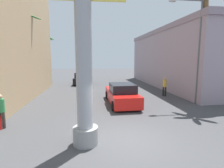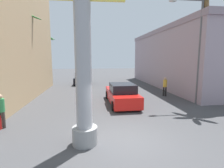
{
  "view_description": "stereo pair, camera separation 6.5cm",
  "coord_description": "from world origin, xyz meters",
  "px_view_note": "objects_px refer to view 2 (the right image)",
  "views": [
    {
      "loc": [
        -1.58,
        -6.71,
        3.37
      ],
      "look_at": [
        0.0,
        4.82,
        1.68
      ],
      "focal_mm": 28.0,
      "sensor_mm": 36.0,
      "label": 1
    },
    {
      "loc": [
        -1.51,
        -6.72,
        3.37
      ],
      "look_at": [
        0.0,
        4.82,
        1.68
      ],
      "focal_mm": 28.0,
      "sensor_mm": 36.0,
      "label": 2
    }
  ],
  "objects_px": {
    "car_far": "(83,78)",
    "palm_tree_near_right": "(207,33)",
    "car_lead": "(122,95)",
    "pedestrian_mid_right": "(165,85)",
    "pedestrian_curb_left": "(1,109)",
    "street_lamp": "(195,42)",
    "palm_tree_mid_left": "(24,47)",
    "palm_tree_far_left": "(46,51)"
  },
  "relations": [
    {
      "from": "palm_tree_near_right",
      "to": "pedestrian_curb_left",
      "type": "relative_size",
      "value": 4.97
    },
    {
      "from": "palm_tree_far_left",
      "to": "street_lamp",
      "type": "bearing_deg",
      "value": -43.33
    },
    {
      "from": "palm_tree_far_left",
      "to": "pedestrian_mid_right",
      "type": "height_order",
      "value": "palm_tree_far_left"
    },
    {
      "from": "street_lamp",
      "to": "palm_tree_mid_left",
      "type": "height_order",
      "value": "street_lamp"
    },
    {
      "from": "palm_tree_far_left",
      "to": "palm_tree_mid_left",
      "type": "bearing_deg",
      "value": -89.66
    },
    {
      "from": "street_lamp",
      "to": "car_lead",
      "type": "bearing_deg",
      "value": 171.81
    },
    {
      "from": "street_lamp",
      "to": "palm_tree_mid_left",
      "type": "distance_m",
      "value": 13.69
    },
    {
      "from": "street_lamp",
      "to": "palm_tree_far_left",
      "type": "height_order",
      "value": "street_lamp"
    },
    {
      "from": "car_far",
      "to": "car_lead",
      "type": "bearing_deg",
      "value": -73.47
    },
    {
      "from": "pedestrian_curb_left",
      "to": "palm_tree_near_right",
      "type": "bearing_deg",
      "value": 12.86
    },
    {
      "from": "car_lead",
      "to": "pedestrian_mid_right",
      "type": "height_order",
      "value": "pedestrian_mid_right"
    },
    {
      "from": "palm_tree_near_right",
      "to": "palm_tree_far_left",
      "type": "distance_m",
      "value": 18.74
    },
    {
      "from": "car_far",
      "to": "pedestrian_curb_left",
      "type": "relative_size",
      "value": 2.65
    },
    {
      "from": "palm_tree_far_left",
      "to": "pedestrian_mid_right",
      "type": "bearing_deg",
      "value": -37.47
    },
    {
      "from": "palm_tree_far_left",
      "to": "pedestrian_mid_right",
      "type": "relative_size",
      "value": 3.77
    },
    {
      "from": "car_far",
      "to": "palm_tree_near_right",
      "type": "bearing_deg",
      "value": -52.55
    },
    {
      "from": "palm_tree_mid_left",
      "to": "pedestrian_curb_left",
      "type": "relative_size",
      "value": 4.33
    },
    {
      "from": "car_far",
      "to": "palm_tree_near_right",
      "type": "height_order",
      "value": "palm_tree_near_right"
    },
    {
      "from": "car_far",
      "to": "palm_tree_mid_left",
      "type": "distance_m",
      "value": 9.69
    },
    {
      "from": "palm_tree_near_right",
      "to": "pedestrian_mid_right",
      "type": "distance_m",
      "value": 5.42
    },
    {
      "from": "car_lead",
      "to": "pedestrian_mid_right",
      "type": "xyz_separation_m",
      "value": [
        4.39,
        2.18,
        0.3
      ]
    },
    {
      "from": "car_lead",
      "to": "pedestrian_mid_right",
      "type": "distance_m",
      "value": 4.91
    },
    {
      "from": "car_lead",
      "to": "palm_tree_far_left",
      "type": "distance_m",
      "value": 14.55
    },
    {
      "from": "car_far",
      "to": "palm_tree_mid_left",
      "type": "height_order",
      "value": "palm_tree_mid_left"
    },
    {
      "from": "palm_tree_mid_left",
      "to": "palm_tree_near_right",
      "type": "relative_size",
      "value": 0.87
    },
    {
      "from": "car_lead",
      "to": "palm_tree_near_right",
      "type": "xyz_separation_m",
      "value": [
        5.91,
        -0.96,
        4.45
      ]
    },
    {
      "from": "car_far",
      "to": "palm_tree_mid_left",
      "type": "bearing_deg",
      "value": -121.0
    },
    {
      "from": "palm_tree_mid_left",
      "to": "pedestrian_curb_left",
      "type": "bearing_deg",
      "value": -80.33
    },
    {
      "from": "palm_tree_mid_left",
      "to": "pedestrian_mid_right",
      "type": "relative_size",
      "value": 4.22
    },
    {
      "from": "car_far",
      "to": "pedestrian_curb_left",
      "type": "height_order",
      "value": "pedestrian_curb_left"
    },
    {
      "from": "car_far",
      "to": "street_lamp",
      "type": "bearing_deg",
      "value": -54.32
    },
    {
      "from": "street_lamp",
      "to": "pedestrian_curb_left",
      "type": "bearing_deg",
      "value": -165.4
    },
    {
      "from": "car_lead",
      "to": "palm_tree_mid_left",
      "type": "xyz_separation_m",
      "value": [
        -7.9,
        3.32,
        3.67
      ]
    },
    {
      "from": "palm_tree_mid_left",
      "to": "palm_tree_far_left",
      "type": "bearing_deg",
      "value": 90.34
    },
    {
      "from": "car_far",
      "to": "palm_tree_near_right",
      "type": "distance_m",
      "value": 15.72
    },
    {
      "from": "car_lead",
      "to": "car_far",
      "type": "relative_size",
      "value": 1.13
    },
    {
      "from": "palm_tree_far_left",
      "to": "pedestrian_mid_right",
      "type": "xyz_separation_m",
      "value": [
        12.33,
        -9.45,
        -3.33
      ]
    },
    {
      "from": "pedestrian_mid_right",
      "to": "pedestrian_curb_left",
      "type": "relative_size",
      "value": 1.03
    },
    {
      "from": "palm_tree_near_right",
      "to": "street_lamp",
      "type": "bearing_deg",
      "value": 163.61
    },
    {
      "from": "palm_tree_mid_left",
      "to": "pedestrian_curb_left",
      "type": "height_order",
      "value": "palm_tree_mid_left"
    },
    {
      "from": "street_lamp",
      "to": "car_far",
      "type": "relative_size",
      "value": 1.7
    },
    {
      "from": "car_far",
      "to": "pedestrian_curb_left",
      "type": "bearing_deg",
      "value": -102.92
    }
  ]
}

